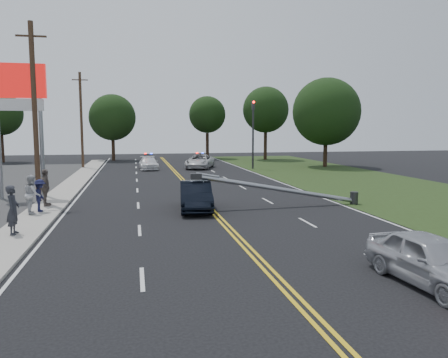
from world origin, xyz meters
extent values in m
plane|color=black|center=(0.00, 0.00, 0.00)|extent=(120.00, 120.00, 0.00)
cube|color=#9F9A90|center=(-8.40, 10.00, 0.06)|extent=(1.80, 70.00, 0.12)
cube|color=#213012|center=(13.50, 10.00, 0.01)|extent=(12.00, 80.00, 0.01)
cube|color=gold|center=(0.00, 10.00, 0.01)|extent=(0.36, 80.00, 0.00)
cylinder|color=gray|center=(-9.30, 14.00, 3.50)|extent=(0.24, 0.24, 7.00)
cube|color=#A80D0B|center=(-10.50, 14.00, 7.00)|extent=(3.20, 0.35, 2.00)
cube|color=white|center=(-10.50, 14.00, 5.60)|extent=(2.80, 0.30, 0.70)
cylinder|color=#2D2D30|center=(8.30, 30.00, 3.50)|extent=(0.20, 0.20, 7.00)
cube|color=#2D2D30|center=(8.30, 30.00, 6.60)|extent=(0.28, 0.28, 0.90)
sphere|color=#FF0C07|center=(8.30, 29.84, 6.90)|extent=(0.22, 0.22, 0.22)
cylinder|color=#2D2D30|center=(8.10, 8.00, 0.35)|extent=(0.44, 0.44, 0.70)
cylinder|color=gray|center=(3.67, 8.00, 0.98)|extent=(8.90, 0.24, 1.80)
cube|color=#2D2D30|center=(-0.76, 8.00, 1.76)|extent=(0.55, 0.32, 0.30)
cylinder|color=#382619|center=(-9.20, 12.00, 5.00)|extent=(0.28, 0.28, 10.00)
cube|color=#382619|center=(-9.20, 12.00, 9.20)|extent=(1.60, 0.10, 0.10)
cylinder|color=#382619|center=(-9.20, 34.00, 5.00)|extent=(0.28, 0.28, 10.00)
cube|color=#382619|center=(-9.20, 34.00, 9.20)|extent=(1.60, 0.10, 0.10)
cylinder|color=black|center=(-19.94, 44.67, 1.75)|extent=(0.44, 0.44, 3.49)
sphere|color=black|center=(-19.94, 44.67, 6.02)|extent=(5.33, 5.33, 5.33)
cylinder|color=black|center=(-6.56, 45.18, 1.64)|extent=(0.44, 0.44, 3.27)
sphere|color=black|center=(-6.56, 45.18, 5.64)|extent=(6.02, 6.02, 6.02)
cylinder|color=black|center=(6.26, 46.77, 1.78)|extent=(0.44, 0.44, 3.56)
sphere|color=black|center=(6.26, 46.77, 6.13)|extent=(5.13, 5.13, 5.13)
cylinder|color=black|center=(13.57, 42.81, 1.95)|extent=(0.44, 0.44, 3.89)
sphere|color=black|center=(13.57, 42.81, 6.71)|extent=(6.15, 6.15, 6.15)
cylinder|color=black|center=(16.79, 30.81, 1.75)|extent=(0.44, 0.44, 3.49)
sphere|color=black|center=(16.79, 30.81, 6.02)|extent=(7.34, 7.34, 7.34)
imported|color=black|center=(-0.78, 8.07, 0.74)|extent=(1.97, 4.62, 1.48)
imported|color=#ACAEB4|center=(3.90, -4.02, 0.70)|extent=(1.97, 4.24, 1.40)
imported|color=silver|center=(2.93, 31.54, 0.73)|extent=(4.06, 5.76, 1.46)
imported|color=silver|center=(-2.43, 31.42, 0.64)|extent=(1.95, 4.48, 1.28)
imported|color=#27292F|center=(-8.48, 3.85, 1.08)|extent=(0.46, 0.70, 1.92)
imported|color=#B6B6BB|center=(-8.71, 8.16, 1.06)|extent=(0.94, 1.08, 1.87)
imported|color=#181A3E|center=(-8.44, 8.58, 0.92)|extent=(0.62, 1.05, 1.60)
imported|color=#61554D|center=(-8.48, 10.18, 1.10)|extent=(0.50, 1.16, 1.95)
camera|label=1|loc=(-3.83, -14.05, 4.20)|focal=35.00mm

